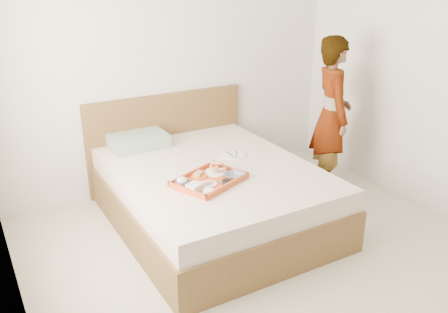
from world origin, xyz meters
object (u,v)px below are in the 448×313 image
bed (213,195)px  tray (209,180)px  dinner_plate (233,155)px  person (332,116)px

bed → tray: (-0.18, -0.26, 0.29)m
dinner_plate → person: bearing=-4.4°
dinner_plate → person: (1.06, -0.08, 0.23)m
person → bed: bearing=116.9°
person → tray: bearing=126.3°
bed → tray: bearing=-124.2°
tray → dinner_plate: size_ratio=2.34×
bed → person: bearing=2.5°
bed → person: (1.34, 0.06, 0.50)m
dinner_plate → person: size_ratio=0.15×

